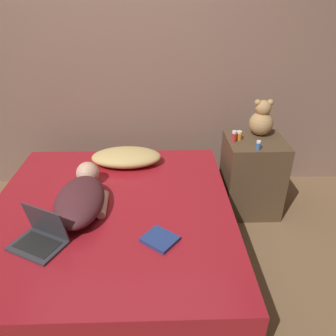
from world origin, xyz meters
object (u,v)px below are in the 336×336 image
at_px(bottle_blue, 258,145).
at_px(bottle_orange, 239,135).
at_px(person_lying, 82,196).
at_px(pillow, 126,157).
at_px(teddy_bear, 262,120).
at_px(bottle_red, 234,136).
at_px(book, 160,239).
at_px(laptop, 41,236).

xyz_separation_m(bottle_blue, bottle_orange, (-0.11, 0.19, 0.00)).
bearing_deg(person_lying, bottle_orange, 25.01).
xyz_separation_m(pillow, teddy_bear, (1.17, 0.10, 0.29)).
bearing_deg(pillow, person_lying, -111.99).
bearing_deg(bottle_blue, teddy_bear, 72.27).
height_order(pillow, person_lying, person_lying).
bearing_deg(bottle_red, pillow, 177.55).
height_order(bottle_orange, book, bottle_orange).
bearing_deg(teddy_bear, bottle_orange, -153.08).
bearing_deg(bottle_red, teddy_bear, 28.99).
relative_size(teddy_bear, book, 1.23).
height_order(laptop, bottle_blue, bottle_blue).
relative_size(laptop, bottle_blue, 5.13).
bearing_deg(laptop, bottle_orange, 62.95).
bearing_deg(person_lying, bottle_blue, 15.80).
height_order(laptop, book, laptop).
relative_size(teddy_bear, bottle_red, 3.34).
bearing_deg(bottle_red, book, -123.14).
distance_m(laptop, bottle_red, 1.67).
height_order(person_lying, laptop, laptop).
bearing_deg(book, pillow, 105.69).
height_order(teddy_bear, book, teddy_bear).
distance_m(pillow, bottle_orange, 0.98).
relative_size(laptop, book, 1.45).
distance_m(pillow, bottle_red, 0.93).
bearing_deg(book, bottle_orange, 55.80).
height_order(person_lying, book, person_lying).
bearing_deg(bottle_blue, laptop, -151.72).
relative_size(bottle_red, bottle_orange, 1.23).
relative_size(pillow, bottle_blue, 8.29).
height_order(teddy_bear, bottle_red, teddy_bear).
bearing_deg(bottle_blue, bottle_orange, 119.74).
relative_size(bottle_blue, book, 0.28).
height_order(laptop, bottle_orange, bottle_orange).
relative_size(teddy_bear, bottle_orange, 4.11).
xyz_separation_m(pillow, book, (0.28, -1.00, -0.06)).
relative_size(bottle_blue, bottle_orange, 0.94).
height_order(person_lying, teddy_bear, teddy_bear).
xyz_separation_m(pillow, person_lying, (-0.26, -0.63, 0.02)).
distance_m(pillow, bottle_blue, 1.11).
bearing_deg(bottle_blue, bottle_red, 136.13).
relative_size(laptop, teddy_bear, 1.17).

